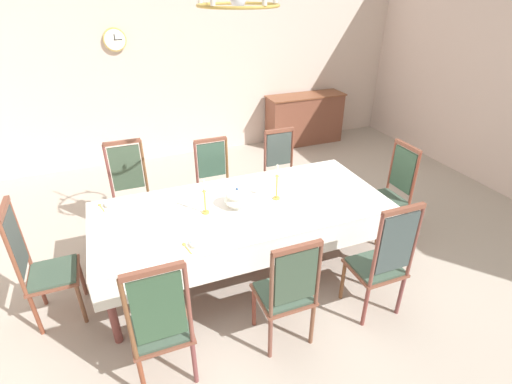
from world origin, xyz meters
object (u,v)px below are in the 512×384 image
at_px(bowl_near_right, 199,243).
at_px(sideboard, 304,119).
at_px(chair_north_a, 131,193).
at_px(spoon_primary, 100,206).
at_px(chair_south_a, 161,324).
at_px(spoon_secondary, 185,246).
at_px(chair_north_c, 282,170).
at_px(mounted_clock, 115,40).
at_px(bowl_near_left, 113,204).
at_px(chair_head_west, 40,265).
at_px(chandelier, 238,4).
at_px(chair_south_b, 287,291).
at_px(chair_head_east, 391,191).
at_px(soup_tureen, 237,198).
at_px(dining_table, 242,212).
at_px(chair_north_b, 215,182).
at_px(candlestick_west, 205,200).
at_px(candlestick_east, 277,185).
at_px(chair_south_c, 382,261).

distance_m(bowl_near_right, sideboard, 4.53).
height_order(chair_north_a, spoon_primary, chair_north_a).
distance_m(chair_south_a, spoon_secondary, 0.70).
height_order(chair_south_a, chair_north_c, chair_south_a).
bearing_deg(mounted_clock, bowl_near_left, -98.10).
xyz_separation_m(chair_south_a, chair_head_west, (-0.85, 1.03, 0.00)).
xyz_separation_m(chair_north_a, chandelier, (0.99, -1.03, 1.98)).
xyz_separation_m(chair_south_b, chair_head_east, (1.83, 1.02, 0.01)).
bearing_deg(sideboard, spoon_primary, 34.93).
distance_m(chair_north_c, soup_tureen, 1.45).
bearing_deg(bowl_near_left, bowl_near_right, -56.19).
bearing_deg(sideboard, chair_south_a, 50.90).
xyz_separation_m(dining_table, spoon_secondary, (-0.67, -0.44, 0.08)).
xyz_separation_m(chair_south_a, chair_north_c, (1.91, 2.05, -0.04)).
bearing_deg(chair_head_east, spoon_secondary, 100.03).
height_order(chair_south_b, chair_north_b, chair_south_b).
height_order(bowl_near_right, mounted_clock, mounted_clock).
height_order(chair_south_a, chair_south_b, chair_south_a).
relative_size(chair_head_west, chandelier, 1.81).
xyz_separation_m(dining_table, chair_north_c, (0.92, 1.02, -0.16)).
xyz_separation_m(chair_south_a, chair_south_b, (1.00, 0.01, -0.03)).
relative_size(candlestick_west, mounted_clock, 1.09).
xyz_separation_m(soup_tureen, bowl_near_left, (-1.14, 0.48, -0.08)).
relative_size(chair_south_a, chair_north_a, 1.01).
distance_m(chair_north_c, candlestick_east, 1.22).
distance_m(chair_north_b, chair_south_c, 2.25).
relative_size(chair_south_b, sideboard, 0.76).
relative_size(chair_south_a, spoon_secondary, 6.75).
xyz_separation_m(chair_south_c, chair_head_east, (0.92, 1.03, -0.02)).
distance_m(chair_south_c, candlestick_west, 1.68).
distance_m(dining_table, spoon_secondary, 0.80).
distance_m(chair_head_west, candlestick_west, 1.51).
bearing_deg(candlestick_east, chair_north_c, 61.77).
height_order(candlestick_west, candlestick_east, candlestick_east).
xyz_separation_m(spoon_primary, chandelier, (1.30, -0.50, 1.79)).
xyz_separation_m(chair_head_east, mounted_clock, (-2.63, 3.27, 1.39)).
height_order(chair_south_c, mounted_clock, mounted_clock).
xyz_separation_m(sideboard, mounted_clock, (-3.10, 0.24, 1.51)).
xyz_separation_m(chair_north_b, mounted_clock, (-0.80, 2.25, 1.41)).
height_order(chair_south_a, chair_north_a, chair_south_a).
xyz_separation_m(chair_north_b, chandelier, (-0.01, -1.02, 2.02)).
distance_m(mounted_clock, chandelier, 3.42).
xyz_separation_m(chair_south_c, candlestick_east, (-0.55, 1.03, 0.34)).
bearing_deg(mounted_clock, chandelier, -76.40).
bearing_deg(bowl_near_right, chair_north_a, 106.13).
xyz_separation_m(spoon_primary, spoon_secondary, (0.64, -0.95, 0.00)).
bearing_deg(chair_head_east, chair_south_a, 110.04).
bearing_deg(chair_south_a, candlestick_east, 37.19).
relative_size(dining_table, chair_north_c, 2.68).
xyz_separation_m(chair_north_a, sideboard, (3.29, 1.99, -0.13)).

